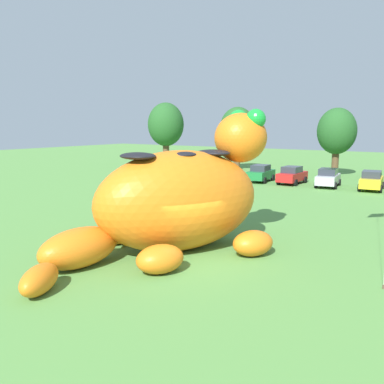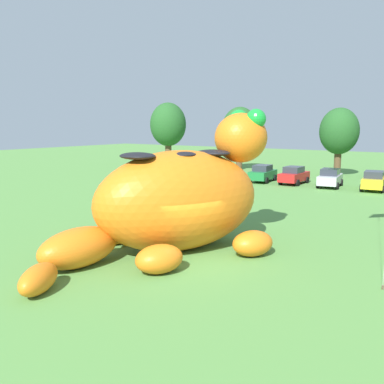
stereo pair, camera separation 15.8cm
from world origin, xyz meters
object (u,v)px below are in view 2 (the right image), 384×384
at_px(car_green, 263,173).
at_px(car_yellow, 374,181).
at_px(spectator_by_cars, 210,195).
at_px(spectator_near_inflatable, 212,179).
at_px(car_red, 294,175).
at_px(car_silver, 330,178).
at_px(giant_inflatable_creature, 179,199).

height_order(car_green, car_yellow, same).
bearing_deg(spectator_by_cars, car_yellow, 61.29).
relative_size(spectator_near_inflatable, spectator_by_cars, 1.00).
relative_size(car_yellow, spectator_by_cars, 2.50).
relative_size(car_red, car_silver, 0.96).
height_order(car_green, car_silver, same).
bearing_deg(giant_inflatable_creature, spectator_by_cars, 114.41).
distance_m(car_red, spectator_by_cars, 14.30).
bearing_deg(spectator_by_cars, car_red, 87.28).
xyz_separation_m(car_yellow, spectator_near_inflatable, (-12.28, -7.08, -0.01)).
relative_size(car_yellow, spectator_near_inflatable, 2.50).
bearing_deg(car_silver, spectator_by_cars, -106.28).
distance_m(giant_inflatable_creature, spectator_by_cars, 10.34).
relative_size(car_red, spectator_by_cars, 2.41).
distance_m(giant_inflatable_creature, spectator_near_inflatable, 18.83).
bearing_deg(spectator_near_inflatable, car_silver, 38.94).
relative_size(giant_inflatable_creature, car_green, 3.05).
bearing_deg(spectator_near_inflatable, spectator_by_cars, -59.27).
distance_m(car_silver, car_yellow, 3.75).
xyz_separation_m(giant_inflatable_creature, car_yellow, (3.68, 23.75, -1.50)).
height_order(giant_inflatable_creature, car_yellow, giant_inflatable_creature).
xyz_separation_m(car_silver, spectator_by_cars, (-4.17, -14.26, -0.01)).
xyz_separation_m(car_green, spectator_near_inflatable, (-1.86, -6.66, -0.01)).
height_order(car_red, car_silver, same).
distance_m(car_yellow, spectator_near_inflatable, 14.17).
bearing_deg(car_red, car_silver, -0.42).
bearing_deg(car_silver, car_red, 179.58).
xyz_separation_m(car_green, car_red, (3.19, 0.26, 0.00)).
xyz_separation_m(giant_inflatable_creature, car_green, (-6.74, 23.34, -1.50)).
relative_size(car_green, car_silver, 0.99).
distance_m(car_green, car_silver, 6.68).
xyz_separation_m(car_yellow, spectator_by_cars, (-7.91, -14.44, -0.01)).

